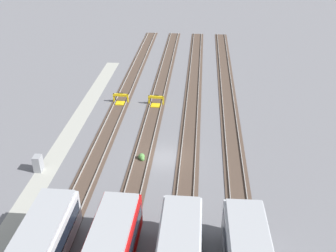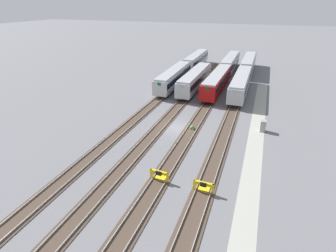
{
  "view_description": "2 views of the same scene",
  "coord_description": "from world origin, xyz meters",
  "px_view_note": "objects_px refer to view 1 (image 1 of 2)",
  "views": [
    {
      "loc": [
        32.55,
        3.14,
        21.61
      ],
      "look_at": [
        -3.34,
        -0.0,
        1.8
      ],
      "focal_mm": 42.0,
      "sensor_mm": 36.0,
      "label": 1
    },
    {
      "loc": [
        -32.16,
        -10.47,
        16.4
      ],
      "look_at": [
        -3.34,
        -0.0,
        1.8
      ],
      "focal_mm": 28.0,
      "sensor_mm": 36.0,
      "label": 2
    }
  ],
  "objects_px": {
    "bumper_stop_nearest_track": "(120,99)",
    "electrical_cabinet": "(38,163)",
    "bumper_stop_near_inner_track": "(156,101)",
    "weed_clump": "(142,157)"
  },
  "relations": [
    {
      "from": "bumper_stop_nearest_track",
      "to": "electrical_cabinet",
      "type": "height_order",
      "value": "electrical_cabinet"
    },
    {
      "from": "bumper_stop_near_inner_track",
      "to": "electrical_cabinet",
      "type": "relative_size",
      "value": 1.26
    },
    {
      "from": "bumper_stop_nearest_track",
      "to": "weed_clump",
      "type": "xyz_separation_m",
      "value": [
        12.59,
        4.57,
        -0.27
      ]
    },
    {
      "from": "bumper_stop_nearest_track",
      "to": "weed_clump",
      "type": "bearing_deg",
      "value": 19.94
    },
    {
      "from": "electrical_cabinet",
      "to": "weed_clump",
      "type": "xyz_separation_m",
      "value": [
        -2.77,
        9.39,
        -0.56
      ]
    },
    {
      "from": "bumper_stop_nearest_track",
      "to": "bumper_stop_near_inner_track",
      "type": "xyz_separation_m",
      "value": [
        0.24,
        4.57,
        0.0
      ]
    },
    {
      "from": "weed_clump",
      "to": "electrical_cabinet",
      "type": "bearing_deg",
      "value": -73.56
    },
    {
      "from": "electrical_cabinet",
      "to": "bumper_stop_near_inner_track",
      "type": "bearing_deg",
      "value": 148.17
    },
    {
      "from": "electrical_cabinet",
      "to": "bumper_stop_nearest_track",
      "type": "bearing_deg",
      "value": 162.58
    },
    {
      "from": "bumper_stop_nearest_track",
      "to": "weed_clump",
      "type": "distance_m",
      "value": 13.39
    }
  ]
}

